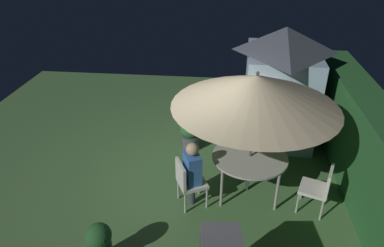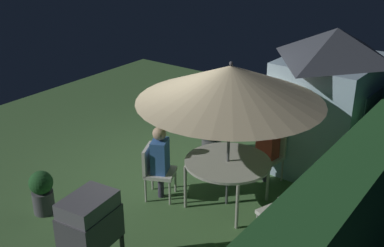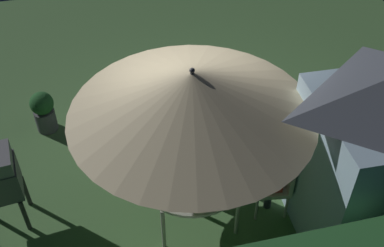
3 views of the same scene
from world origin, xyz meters
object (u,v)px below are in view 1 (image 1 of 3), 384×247
(patio_umbrella, at_px, (256,91))
(potted_plant_by_grill, at_px, (191,132))
(chair_near_shed, at_px, (255,137))
(patio_table, at_px, (250,158))
(chair_far_side, at_px, (188,181))
(chair_toward_hedge, at_px, (320,187))
(person_in_blue, at_px, (192,167))
(potted_plant_by_shed, at_px, (100,243))
(garden_shed, at_px, (280,83))
(person_in_red, at_px, (256,128))

(patio_umbrella, relative_size, potted_plant_by_grill, 3.70)
(chair_near_shed, bearing_deg, patio_umbrella, -8.69)
(patio_table, height_order, chair_far_side, chair_far_side)
(potted_plant_by_grill, bearing_deg, chair_toward_hedge, 53.32)
(chair_near_shed, xyz_separation_m, person_in_blue, (1.57, -1.16, 0.26))
(chair_near_shed, distance_m, chair_toward_hedge, 1.84)
(patio_table, bearing_deg, potted_plant_by_grill, -138.00)
(potted_plant_by_grill, bearing_deg, potted_plant_by_shed, -16.40)
(garden_shed, height_order, chair_near_shed, garden_shed)
(patio_umbrella, height_order, potted_plant_by_shed, patio_umbrella)
(chair_toward_hedge, distance_m, person_in_blue, 2.18)
(potted_plant_by_shed, relative_size, person_in_red, 0.57)
(person_in_red, height_order, person_in_blue, same)
(patio_table, relative_size, chair_toward_hedge, 1.51)
(potted_plant_by_grill, height_order, person_in_blue, person_in_blue)
(chair_far_side, bearing_deg, potted_plant_by_grill, -175.33)
(person_in_blue, bearing_deg, patio_umbrella, 115.10)
(chair_far_side, bearing_deg, garden_shed, 146.76)
(patio_umbrella, bearing_deg, chair_far_side, -64.90)
(chair_near_shed, bearing_deg, chair_far_side, -37.56)
(patio_umbrella, relative_size, chair_near_shed, 3.11)
(patio_table, height_order, potted_plant_by_grill, patio_table)
(garden_shed, xyz_separation_m, person_in_blue, (2.68, -1.70, -0.52))
(chair_near_shed, relative_size, chair_toward_hedge, 1.00)
(person_in_blue, bearing_deg, chair_toward_hedge, 90.92)
(chair_toward_hedge, xyz_separation_m, person_in_red, (-1.45, -1.02, 0.26))
(chair_near_shed, relative_size, person_in_red, 0.71)
(chair_far_side, bearing_deg, person_in_blue, 115.10)
(patio_table, relative_size, chair_far_side, 1.51)
(garden_shed, distance_m, chair_toward_hedge, 2.80)
(chair_toward_hedge, bearing_deg, chair_far_side, -88.19)
(garden_shed, height_order, person_in_blue, garden_shed)
(patio_umbrella, bearing_deg, patio_table, 90.00)
(chair_far_side, xyz_separation_m, potted_plant_by_grill, (-1.85, -0.15, -0.11))
(patio_umbrella, distance_m, chair_near_shed, 1.89)
(chair_near_shed, bearing_deg, garden_shed, 153.86)
(potted_plant_by_shed, distance_m, person_in_blue, 1.90)
(patio_umbrella, distance_m, person_in_blue, 1.67)
(patio_umbrella, bearing_deg, chair_toward_hedge, 69.94)
(patio_table, height_order, chair_near_shed, chair_near_shed)
(garden_shed, relative_size, person_in_blue, 2.04)
(patio_table, bearing_deg, patio_umbrella, -90.00)
(chair_toward_hedge, distance_m, potted_plant_by_shed, 3.66)
(chair_far_side, bearing_deg, potted_plant_by_shed, -38.43)
(garden_shed, height_order, potted_plant_by_grill, garden_shed)
(garden_shed, relative_size, chair_far_side, 2.85)
(garden_shed, relative_size, patio_table, 1.89)
(chair_toward_hedge, height_order, potted_plant_by_grill, chair_toward_hedge)
(chair_toward_hedge, distance_m, person_in_red, 1.79)
(garden_shed, height_order, chair_far_side, garden_shed)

